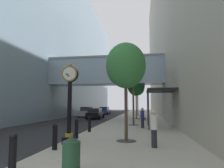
% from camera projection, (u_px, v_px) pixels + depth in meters
% --- Properties ---
extents(ground_plane, '(110.00, 110.00, 0.00)m').
position_uv_depth(ground_plane, '(114.00, 119.00, 30.56)').
color(ground_plane, '#262628').
rests_on(ground_plane, ground).
extents(sidewalk_right, '(7.08, 80.00, 0.14)m').
position_uv_depth(sidewalk_right, '(138.00, 117.00, 32.98)').
color(sidewalk_right, '#ADA593').
rests_on(sidewalk_right, ground).
extents(building_block_left, '(24.58, 80.00, 27.47)m').
position_uv_depth(building_block_left, '(48.00, 41.00, 36.71)').
color(building_block_left, '#849EB2').
rests_on(building_block_left, ground).
extents(building_block_right, '(9.00, 80.00, 33.32)m').
position_uv_depth(building_block_right, '(186.00, 16.00, 33.46)').
color(building_block_right, '#A89E89').
rests_on(building_block_right, ground).
extents(street_clock, '(0.84, 0.55, 4.15)m').
position_uv_depth(street_clock, '(70.00, 99.00, 10.47)').
color(street_clock, black).
rests_on(street_clock, sidewalk_right).
extents(bollard_nearest, '(0.24, 0.24, 1.14)m').
position_uv_depth(bollard_nearest, '(13.00, 151.00, 6.08)').
color(bollard_nearest, black).
rests_on(bollard_nearest, sidewalk_right).
extents(bollard_second, '(0.24, 0.24, 1.14)m').
position_uv_depth(bollard_second, '(55.00, 136.00, 9.00)').
color(bollard_second, black).
rests_on(bollard_second, sidewalk_right).
extents(bollard_third, '(0.24, 0.24, 1.14)m').
position_uv_depth(bollard_third, '(76.00, 128.00, 11.91)').
color(bollard_third, black).
rests_on(bollard_third, sidewalk_right).
extents(bollard_fourth, '(0.24, 0.24, 1.14)m').
position_uv_depth(bollard_fourth, '(90.00, 124.00, 14.83)').
color(bollard_fourth, black).
rests_on(bollard_fourth, sidewalk_right).
extents(street_tree_near, '(2.25, 2.25, 5.49)m').
position_uv_depth(street_tree_near, '(126.00, 66.00, 11.47)').
color(street_tree_near, '#333335').
rests_on(street_tree_near, sidewalk_right).
extents(street_tree_mid_near, '(2.18, 2.18, 6.53)m').
position_uv_depth(street_tree_mid_near, '(133.00, 72.00, 20.24)').
color(street_tree_mid_near, '#333335').
rests_on(street_tree_mid_near, sidewalk_right).
extents(street_tree_mid_far, '(2.46, 2.46, 6.06)m').
position_uv_depth(street_tree_mid_far, '(136.00, 86.00, 28.84)').
color(street_tree_mid_far, '#333335').
rests_on(street_tree_mid_far, sidewalk_right).
extents(street_tree_far, '(2.54, 2.54, 6.59)m').
position_uv_depth(street_tree_far, '(138.00, 88.00, 37.56)').
color(street_tree_far, '#333335').
rests_on(street_tree_far, sidewalk_right).
extents(trash_bin, '(0.53, 0.53, 1.05)m').
position_uv_depth(trash_bin, '(71.00, 155.00, 5.87)').
color(trash_bin, '#234C33').
rests_on(trash_bin, sidewalk_right).
extents(pedestrian_walking, '(0.50, 0.41, 1.72)m').
position_uv_depth(pedestrian_walking, '(142.00, 117.00, 17.26)').
color(pedestrian_walking, '#23232D').
rests_on(pedestrian_walking, sidewalk_right).
extents(pedestrian_by_clock, '(0.35, 0.35, 1.74)m').
position_uv_depth(pedestrian_by_clock, '(154.00, 127.00, 9.46)').
color(pedestrian_by_clock, '#23232D').
rests_on(pedestrian_by_clock, sidewalk_right).
extents(storefront_awning, '(2.40, 3.60, 3.30)m').
position_uv_depth(storefront_awning, '(160.00, 91.00, 17.58)').
color(storefront_awning, black).
rests_on(storefront_awning, sidewalk_right).
extents(car_blue_near, '(2.11, 4.69, 1.64)m').
position_uv_depth(car_blue_near, '(104.00, 111.00, 43.86)').
color(car_blue_near, navy).
rests_on(car_blue_near, ground).
extents(car_black_mid, '(2.20, 4.62, 1.59)m').
position_uv_depth(car_black_mid, '(95.00, 114.00, 30.42)').
color(car_black_mid, black).
rests_on(car_black_mid, ground).
extents(car_white_far, '(2.22, 4.22, 1.74)m').
position_uv_depth(car_white_far, '(87.00, 112.00, 35.11)').
color(car_white_far, silver).
rests_on(car_white_far, ground).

